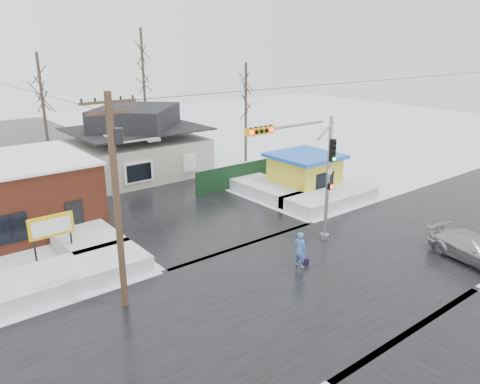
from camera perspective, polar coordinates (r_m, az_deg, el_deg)
ground at (r=22.74m, az=9.14°, el=-10.54°), size 120.00×120.00×0.00m
road_ns at (r=22.74m, az=9.14°, el=-10.52°), size 10.00×120.00×0.02m
road_ew at (r=22.74m, az=9.14°, el=-10.52°), size 120.00×10.00×0.02m
snowbank_nw at (r=23.53m, az=-19.76°, el=-9.33°), size 7.00×3.00×0.80m
snowbank_ne at (r=33.09m, az=10.90°, el=-0.67°), size 7.00×3.00×0.80m
snowbank_nside_w at (r=28.45m, az=-19.33°, el=-4.50°), size 3.00×8.00×0.80m
snowbank_nside_e at (r=35.08m, az=2.59°, el=0.71°), size 3.00×8.00×0.80m
traffic_signal at (r=24.64m, az=8.45°, el=3.11°), size 6.05×0.68×7.00m
utility_pole at (r=19.05m, az=-14.70°, el=0.11°), size 3.15×0.44×9.00m
marquee_sign at (r=25.13m, az=-22.01°, el=-4.03°), size 2.20×0.21×2.55m
house at (r=39.99m, az=-12.40°, el=5.74°), size 10.40×8.40×5.76m
kiosk at (r=35.06m, az=7.86°, el=2.36°), size 4.60×4.60×2.88m
fence at (r=36.11m, az=-0.08°, el=2.06°), size 8.00×0.12×1.80m
tree_far_left at (r=40.88m, az=-23.23°, el=12.56°), size 3.00×3.00×10.00m
tree_far_mid at (r=46.33m, az=-11.85°, el=16.03°), size 3.00×3.00×12.00m
tree_far_right at (r=43.01m, az=0.73°, el=13.09°), size 3.00×3.00×9.00m
pedestrian at (r=23.44m, az=7.34°, el=-7.02°), size 0.55×0.74×1.85m
car at (r=26.74m, az=26.61°, el=-6.23°), size 2.62×4.93×1.36m
shopping_bag at (r=23.96m, az=8.05°, el=-8.47°), size 0.30×0.19×0.35m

